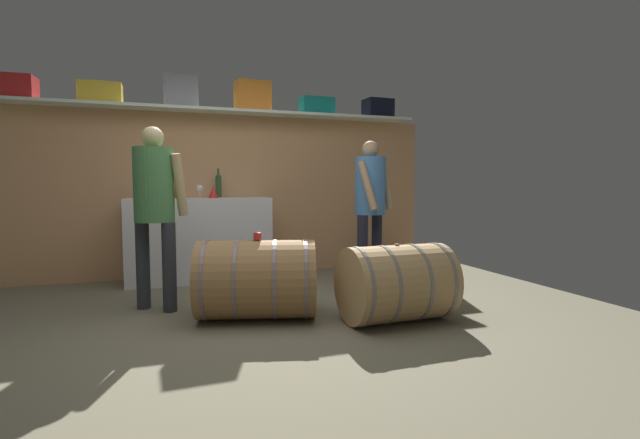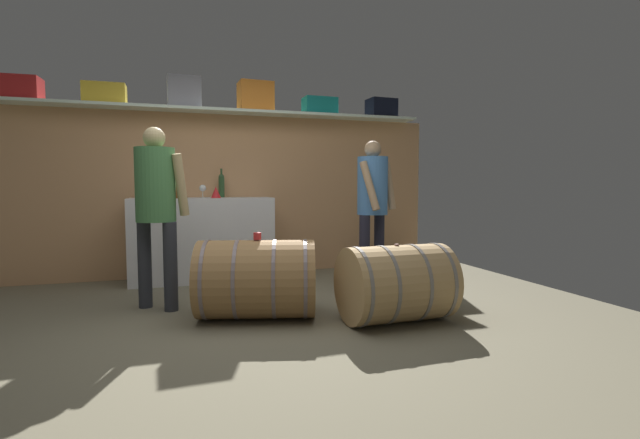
{
  "view_description": "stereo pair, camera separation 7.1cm",
  "coord_description": "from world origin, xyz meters",
  "px_view_note": "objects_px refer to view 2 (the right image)",
  "views": [
    {
      "loc": [
        -0.55,
        -3.34,
        1.07
      ],
      "look_at": [
        0.62,
        0.21,
        0.8
      ],
      "focal_mm": 25.58,
      "sensor_mm": 36.0,
      "label": 1
    },
    {
      "loc": [
        -0.49,
        -3.36,
        1.07
      ],
      "look_at": [
        0.62,
        0.21,
        0.8
      ],
      "focal_mm": 25.58,
      "sensor_mm": 36.0,
      "label": 2
    }
  ],
  "objects_px": {
    "visitor_tasting": "(156,198)",
    "winemaker_pouring": "(373,196)",
    "toolcase_red": "(23,89)",
    "toolcase_black": "(381,109)",
    "work_cabinet": "(203,239)",
    "wine_bottle_green": "(222,185)",
    "wine_barrel_far": "(396,283)",
    "wine_barrel_near": "(257,279)",
    "toolcase_yellow": "(105,94)",
    "toolcase_grey": "(184,92)",
    "toolcase_teal": "(320,106)",
    "toolcase_orange": "(255,97)",
    "wine_bottle_clear": "(145,185)",
    "tasting_cup": "(257,236)",
    "wine_glass": "(203,189)",
    "red_funnel": "(216,192)",
    "wine_bottle_amber": "(177,187)"
  },
  "relations": [
    {
      "from": "visitor_tasting",
      "to": "winemaker_pouring",
      "type": "bearing_deg",
      "value": 50.22
    },
    {
      "from": "toolcase_red",
      "to": "toolcase_black",
      "type": "relative_size",
      "value": 0.96
    },
    {
      "from": "work_cabinet",
      "to": "wine_bottle_green",
      "type": "xyz_separation_m",
      "value": [
        0.23,
        0.16,
        0.62
      ]
    },
    {
      "from": "winemaker_pouring",
      "to": "toolcase_black",
      "type": "bearing_deg",
      "value": -150.94
    },
    {
      "from": "wine_barrel_far",
      "to": "wine_barrel_near",
      "type": "bearing_deg",
      "value": 155.61
    },
    {
      "from": "toolcase_yellow",
      "to": "toolcase_grey",
      "type": "distance_m",
      "value": 0.83
    },
    {
      "from": "winemaker_pouring",
      "to": "toolcase_teal",
      "type": "bearing_deg",
      "value": -101.13
    },
    {
      "from": "wine_barrel_near",
      "to": "visitor_tasting",
      "type": "relative_size",
      "value": 0.67
    },
    {
      "from": "toolcase_orange",
      "to": "wine_bottle_green",
      "type": "bearing_deg",
      "value": 178.49
    },
    {
      "from": "wine_bottle_clear",
      "to": "tasting_cup",
      "type": "xyz_separation_m",
      "value": [
        0.95,
        -1.69,
        -0.41
      ]
    },
    {
      "from": "wine_glass",
      "to": "red_funnel",
      "type": "distance_m",
      "value": 0.19
    },
    {
      "from": "toolcase_grey",
      "to": "work_cabinet",
      "type": "bearing_deg",
      "value": -50.38
    },
    {
      "from": "tasting_cup",
      "to": "visitor_tasting",
      "type": "relative_size",
      "value": 0.04
    },
    {
      "from": "wine_glass",
      "to": "winemaker_pouring",
      "type": "bearing_deg",
      "value": -21.04
    },
    {
      "from": "wine_glass",
      "to": "wine_bottle_green",
      "type": "bearing_deg",
      "value": 41.21
    },
    {
      "from": "visitor_tasting",
      "to": "wine_bottle_green",
      "type": "bearing_deg",
      "value": 102.21
    },
    {
      "from": "toolcase_red",
      "to": "tasting_cup",
      "type": "distance_m",
      "value": 3.15
    },
    {
      "from": "wine_bottle_clear",
      "to": "visitor_tasting",
      "type": "bearing_deg",
      "value": -82.06
    },
    {
      "from": "toolcase_grey",
      "to": "tasting_cup",
      "type": "height_order",
      "value": "toolcase_grey"
    },
    {
      "from": "red_funnel",
      "to": "tasting_cup",
      "type": "height_order",
      "value": "red_funnel"
    },
    {
      "from": "wine_barrel_far",
      "to": "visitor_tasting",
      "type": "distance_m",
      "value": 2.16
    },
    {
      "from": "toolcase_black",
      "to": "wine_barrel_far",
      "type": "xyz_separation_m",
      "value": [
        -0.91,
        -2.28,
        -1.77
      ]
    },
    {
      "from": "toolcase_orange",
      "to": "toolcase_teal",
      "type": "distance_m",
      "value": 0.8
    },
    {
      "from": "wine_bottle_green",
      "to": "wine_bottle_clear",
      "type": "xyz_separation_m",
      "value": [
        -0.83,
        -0.15,
        -0.01
      ]
    },
    {
      "from": "toolcase_grey",
      "to": "toolcase_teal",
      "type": "xyz_separation_m",
      "value": [
        1.61,
        0.0,
        -0.07
      ]
    },
    {
      "from": "toolcase_red",
      "to": "toolcase_orange",
      "type": "xyz_separation_m",
      "value": [
        2.42,
        0.0,
        0.05
      ]
    },
    {
      "from": "toolcase_grey",
      "to": "visitor_tasting",
      "type": "bearing_deg",
      "value": -105.22
    },
    {
      "from": "toolcase_black",
      "to": "wine_bottle_clear",
      "type": "height_order",
      "value": "toolcase_black"
    },
    {
      "from": "wine_barrel_near",
      "to": "tasting_cup",
      "type": "distance_m",
      "value": 0.35
    },
    {
      "from": "toolcase_red",
      "to": "wine_barrel_near",
      "type": "height_order",
      "value": "toolcase_red"
    },
    {
      "from": "wine_glass",
      "to": "toolcase_grey",
      "type": "bearing_deg",
      "value": 129.29
    },
    {
      "from": "toolcase_red",
      "to": "wine_barrel_far",
      "type": "bearing_deg",
      "value": -34.04
    },
    {
      "from": "wine_barrel_near",
      "to": "work_cabinet",
      "type": "bearing_deg",
      "value": 115.86
    },
    {
      "from": "toolcase_orange",
      "to": "wine_barrel_far",
      "type": "bearing_deg",
      "value": -75.74
    },
    {
      "from": "red_funnel",
      "to": "tasting_cup",
      "type": "xyz_separation_m",
      "value": [
        0.21,
        -1.52,
        -0.34
      ]
    },
    {
      "from": "toolcase_yellow",
      "to": "wine_bottle_green",
      "type": "distance_m",
      "value": 1.57
    },
    {
      "from": "red_funnel",
      "to": "wine_barrel_far",
      "type": "distance_m",
      "value": 2.41
    },
    {
      "from": "wine_bottle_clear",
      "to": "red_funnel",
      "type": "bearing_deg",
      "value": -13.37
    },
    {
      "from": "winemaker_pouring",
      "to": "visitor_tasting",
      "type": "relative_size",
      "value": 0.99
    },
    {
      "from": "toolcase_teal",
      "to": "toolcase_black",
      "type": "relative_size",
      "value": 1.16
    },
    {
      "from": "wine_bottle_green",
      "to": "tasting_cup",
      "type": "bearing_deg",
      "value": -86.41
    },
    {
      "from": "red_funnel",
      "to": "visitor_tasting",
      "type": "height_order",
      "value": "visitor_tasting"
    },
    {
      "from": "toolcase_yellow",
      "to": "toolcase_grey",
      "type": "bearing_deg",
      "value": 0.21
    },
    {
      "from": "work_cabinet",
      "to": "wine_bottle_amber",
      "type": "height_order",
      "value": "wine_bottle_amber"
    },
    {
      "from": "wine_glass",
      "to": "wine_barrel_near",
      "type": "distance_m",
      "value": 1.83
    },
    {
      "from": "wine_barrel_far",
      "to": "winemaker_pouring",
      "type": "relative_size",
      "value": 0.54
    },
    {
      "from": "red_funnel",
      "to": "toolcase_black",
      "type": "bearing_deg",
      "value": 9.0
    },
    {
      "from": "wine_glass",
      "to": "wine_bottle_clear",
      "type": "bearing_deg",
      "value": 175.35
    },
    {
      "from": "wine_glass",
      "to": "work_cabinet",
      "type": "bearing_deg",
      "value": 101.86
    },
    {
      "from": "toolcase_teal",
      "to": "red_funnel",
      "type": "bearing_deg",
      "value": -166.92
    }
  ]
}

